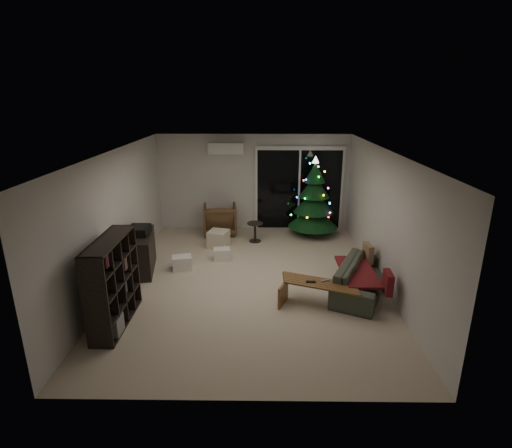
{
  "coord_description": "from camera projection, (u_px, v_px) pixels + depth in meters",
  "views": [
    {
      "loc": [
        0.19,
        -7.09,
        3.46
      ],
      "look_at": [
        0.1,
        0.3,
        1.05
      ],
      "focal_mm": 28.0,
      "sensor_mm": 36.0,
      "label": 1
    }
  ],
  "objects": [
    {
      "name": "remote_a",
      "position": [
        311.0,
        282.0,
        6.79
      ],
      "size": [
        0.16,
        0.05,
        0.02
      ],
      "primitive_type": "cube",
      "color": "black",
      "rests_on": "coffee_table"
    },
    {
      "name": "room",
      "position": [
        273.0,
        209.0,
        8.92
      ],
      "size": [
        6.5,
        7.51,
        2.6
      ],
      "color": "beige",
      "rests_on": "ground"
    },
    {
      "name": "cushion_b",
      "position": [
        388.0,
        282.0,
        6.58
      ],
      "size": [
        0.13,
        0.37,
        0.36
      ],
      "primitive_type": "cube",
      "rotation": [
        0.0,
        0.0,
        -0.07
      ],
      "color": "maroon",
      "rests_on": "sofa"
    },
    {
      "name": "remote_b",
      "position": [
        325.0,
        281.0,
        6.83
      ],
      "size": [
        0.16,
        0.09,
        0.02
      ],
      "primitive_type": "cube",
      "rotation": [
        0.0,
        0.0,
        0.35
      ],
      "color": "slate",
      "rests_on": "coffee_table"
    },
    {
      "name": "stereo",
      "position": [
        139.0,
        230.0,
        7.98
      ],
      "size": [
        0.4,
        0.47,
        0.17
      ],
      "primitive_type": "cube",
      "color": "black",
      "rests_on": "media_cabinet"
    },
    {
      "name": "sofa",
      "position": [
        362.0,
        278.0,
        7.27
      ],
      "size": [
        1.47,
        2.03,
        0.55
      ],
      "primitive_type": "imported",
      "rotation": [
        0.0,
        0.0,
        1.14
      ],
      "color": "#363E2E",
      "rests_on": "floor"
    },
    {
      "name": "cardboard_box_b",
      "position": [
        222.0,
        254.0,
        8.74
      ],
      "size": [
        0.38,
        0.3,
        0.25
      ],
      "primitive_type": "cube",
      "rotation": [
        0.0,
        0.0,
        0.11
      ],
      "color": "white",
      "rests_on": "floor"
    },
    {
      "name": "bookshelf",
      "position": [
        102.0,
        282.0,
        6.14
      ],
      "size": [
        0.63,
        1.45,
        1.41
      ],
      "primitive_type": null,
      "rotation": [
        0.0,
        0.0,
        0.2
      ],
      "color": "black",
      "rests_on": "floor"
    },
    {
      "name": "ottoman",
      "position": [
        219.0,
        239.0,
        9.44
      ],
      "size": [
        0.54,
        0.54,
        0.4
      ],
      "primitive_type": "cube",
      "rotation": [
        0.0,
        0.0,
        -0.27
      ],
      "color": "beige",
      "rests_on": "floor"
    },
    {
      "name": "coffee_table",
      "position": [
        319.0,
        293.0,
        6.85
      ],
      "size": [
        1.37,
        0.89,
        0.41
      ],
      "primitive_type": null,
      "rotation": [
        0.0,
        0.0,
        -0.37
      ],
      "color": "brown",
      "rests_on": "floor"
    },
    {
      "name": "side_table",
      "position": [
        255.0,
        232.0,
        9.77
      ],
      "size": [
        0.4,
        0.4,
        0.48
      ],
      "primitive_type": "cylinder",
      "rotation": [
        0.0,
        0.0,
        0.03
      ],
      "color": "black",
      "rests_on": "floor"
    },
    {
      "name": "christmas_tree",
      "position": [
        314.0,
        197.0,
        10.0
      ],
      "size": [
        1.6,
        1.6,
        2.03
      ],
      "primitive_type": "cone",
      "rotation": [
        0.0,
        0.0,
        0.33
      ],
      "color": "#16371B",
      "rests_on": "floor"
    },
    {
      "name": "cardboard_box_a",
      "position": [
        182.0,
        263.0,
        8.26
      ],
      "size": [
        0.45,
        0.38,
        0.28
      ],
      "primitive_type": "cube",
      "rotation": [
        0.0,
        0.0,
        0.23
      ],
      "color": "white",
      "rests_on": "floor"
    },
    {
      "name": "media_cabinet",
      "position": [
        141.0,
        252.0,
        8.13
      ],
      "size": [
        0.68,
        1.31,
        0.78
      ],
      "primitive_type": "cube",
      "rotation": [
        0.0,
        0.0,
        0.17
      ],
      "color": "black",
      "rests_on": "floor"
    },
    {
      "name": "armchair",
      "position": [
        220.0,
        219.0,
        10.29
      ],
      "size": [
        0.92,
        0.94,
        0.77
      ],
      "primitive_type": "imported",
      "rotation": [
        0.0,
        0.0,
        3.25
      ],
      "color": "brown",
      "rests_on": "floor"
    },
    {
      "name": "sofa_throw",
      "position": [
        357.0,
        271.0,
        7.24
      ],
      "size": [
        0.59,
        1.36,
        0.05
      ],
      "primitive_type": "cube",
      "color": "maroon",
      "rests_on": "sofa"
    },
    {
      "name": "floor_lamp",
      "position": [
        231.0,
        196.0,
        10.87
      ],
      "size": [
        0.26,
        0.26,
        1.64
      ],
      "primitive_type": "cylinder",
      "color": "black",
      "rests_on": "floor"
    },
    {
      "name": "cushion_a",
      "position": [
        368.0,
        253.0,
        7.82
      ],
      "size": [
        0.14,
        0.37,
        0.36
      ],
      "primitive_type": "cube",
      "rotation": [
        0.0,
        0.0,
        0.09
      ],
      "color": "#936D4D",
      "rests_on": "sofa"
    }
  ]
}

